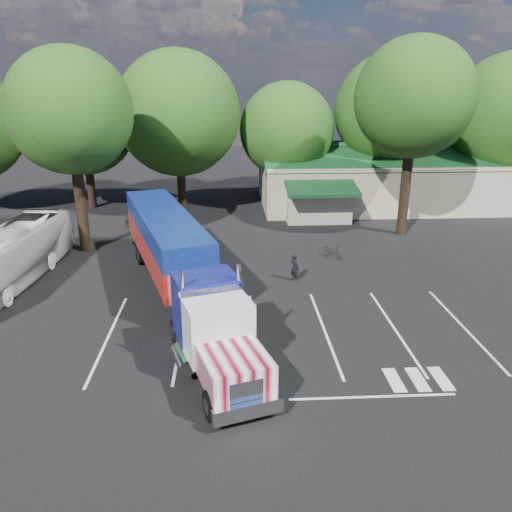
{
  "coord_description": "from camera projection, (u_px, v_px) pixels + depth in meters",
  "views": [
    {
      "loc": [
        -0.97,
        -25.79,
        10.69
      ],
      "look_at": [
        0.35,
        -1.42,
        2.0
      ],
      "focal_mm": 35.0,
      "sensor_mm": 36.0,
      "label": 1
    }
  ],
  "objects": [
    {
      "name": "tree_near_right",
      "position": [
        414.0,
        98.0,
        33.31
      ],
      "size": [
        8.0,
        8.0,
        13.5
      ],
      "color": "black",
      "rests_on": "ground"
    },
    {
      "name": "bicycle",
      "position": [
        333.0,
        250.0,
        31.49
      ],
      "size": [
        1.42,
        1.83,
        0.92
      ],
      "primitive_type": "imported",
      "rotation": [
        0.0,
        0.0,
        0.53
      ],
      "color": "black",
      "rests_on": "ground"
    },
    {
      "name": "woman",
      "position": [
        295.0,
        267.0,
        27.76
      ],
      "size": [
        0.63,
        0.69,
        1.58
      ],
      "primitive_type": "imported",
      "rotation": [
        0.0,
        0.0,
        2.15
      ],
      "color": "black",
      "rests_on": "ground"
    },
    {
      "name": "tree_row_c",
      "position": [
        178.0,
        114.0,
        40.19
      ],
      "size": [
        10.0,
        10.0,
        13.05
      ],
      "color": "black",
      "rests_on": "ground"
    },
    {
      "name": "event_hall",
      "position": [
        394.0,
        179.0,
        44.61
      ],
      "size": [
        24.2,
        14.12,
        5.55
      ],
      "color": "tan",
      "rests_on": "ground"
    },
    {
      "name": "tour_bus",
      "position": [
        10.0,
        257.0,
        27.13
      ],
      "size": [
        3.62,
        11.36,
        3.11
      ],
      "primitive_type": "imported",
      "rotation": [
        0.0,
        0.0,
        -0.09
      ],
      "color": "silver",
      "rests_on": "ground"
    },
    {
      "name": "tree_row_d",
      "position": [
        287.0,
        130.0,
        42.36
      ],
      "size": [
        8.0,
        8.0,
        10.6
      ],
      "color": "black",
      "rests_on": "ground"
    },
    {
      "name": "tree_row_b",
      "position": [
        84.0,
        124.0,
        41.59
      ],
      "size": [
        8.4,
        8.4,
        11.35
      ],
      "color": "black",
      "rests_on": "ground"
    },
    {
      "name": "semi_truck",
      "position": [
        176.0,
        256.0,
        24.88
      ],
      "size": [
        8.21,
        19.5,
        4.13
      ],
      "rotation": [
        0.0,
        0.0,
        0.31
      ],
      "color": "black",
      "rests_on": "ground"
    },
    {
      "name": "ground",
      "position": [
        248.0,
        281.0,
        27.9
      ],
      "size": [
        120.0,
        120.0,
        0.0
      ],
      "primitive_type": "plane",
      "color": "black",
      "rests_on": "ground"
    },
    {
      "name": "tree_row_f",
      "position": [
        511.0,
        115.0,
        42.26
      ],
      "size": [
        10.4,
        10.4,
        13.0
      ],
      "color": "black",
      "rests_on": "ground"
    },
    {
      "name": "tree_row_e",
      "position": [
        391.0,
        111.0,
        42.78
      ],
      "size": [
        9.6,
        9.6,
        12.9
      ],
      "color": "black",
      "rests_on": "ground"
    },
    {
      "name": "tree_near_left",
      "position": [
        70.0,
        112.0,
        30.05
      ],
      "size": [
        7.6,
        7.6,
        12.65
      ],
      "color": "black",
      "rests_on": "ground"
    },
    {
      "name": "silver_sedan",
      "position": [
        302.0,
        206.0,
        41.06
      ],
      "size": [
        4.77,
        1.75,
        1.56
      ],
      "primitive_type": "imported",
      "rotation": [
        0.0,
        0.0,
        1.55
      ],
      "color": "#ABACB3",
      "rests_on": "ground"
    }
  ]
}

